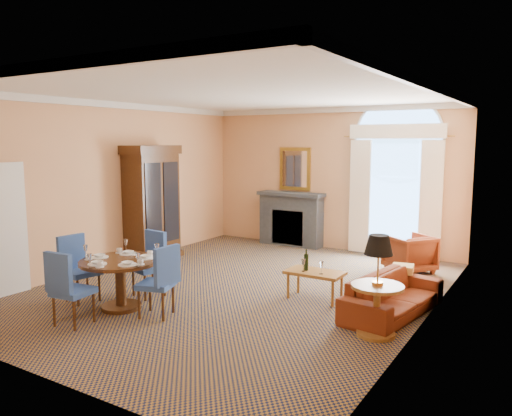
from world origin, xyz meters
The scene contains 12 objects.
ground centered at (0.00, 0.00, 0.00)m, with size 7.50×7.50×0.00m, color #131B3D.
room_envelope centered at (-0.03, 0.67, 2.51)m, with size 6.04×7.52×3.45m.
armoire centered at (-2.72, 0.79, 1.14)m, with size 0.68×1.20×2.36m.
dining_table centered at (-0.93, -1.78, 0.55)m, with size 1.17×1.17×0.93m.
dining_chair_north centered at (-1.02, -1.02, 0.58)m, with size 0.56×0.56×1.02m.
dining_chair_south centered at (-0.99, -2.67, 0.58)m, with size 0.50×0.51×1.02m.
dining_chair_east centered at (-0.17, -1.74, 0.58)m, with size 0.57×0.57×1.02m.
dining_chair_west centered at (-1.79, -1.85, 0.58)m, with size 0.53×0.53×1.02m.
sofa centered at (2.55, 0.07, 0.28)m, with size 1.89×0.74×0.55m, color maroon.
armchair centered at (2.13, 2.55, 0.35)m, with size 0.76×0.78×0.71m, color maroon.
coffee_table centered at (1.31, 0.10, 0.42)m, with size 0.89×0.49×0.78m.
side_table centered at (2.60, -0.82, 0.79)m, with size 0.66×0.66×1.27m.
Camera 1 is at (4.48, -6.78, 2.45)m, focal length 35.00 mm.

